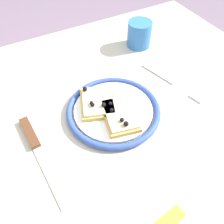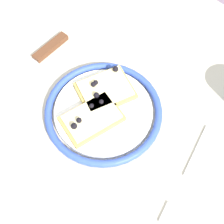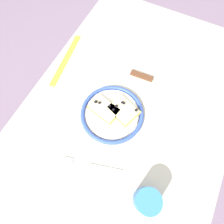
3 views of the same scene
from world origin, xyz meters
TOP-DOWN VIEW (x-y plane):
  - ground_plane at (0.00, 0.00)m, footprint 6.00×6.00m
  - dining_table at (0.00, 0.00)m, footprint 1.10×0.73m
  - plate at (-0.04, 0.05)m, footprint 0.23×0.23m
  - pizza_slice_near at (-0.04, 0.08)m, footprint 0.09×0.12m
  - pizza_slice_far at (-0.02, 0.01)m, footprint 0.11×0.12m
  - knife at (0.15, 0.05)m, footprint 0.03×0.24m
  - fork at (-0.24, 0.03)m, footprint 0.07×0.20m
  - cup at (-0.25, -0.17)m, footprint 0.07×0.07m
  - measuring_tape at (0.09, 0.32)m, footprint 0.27×0.06m

SIDE VIEW (x-z plane):
  - ground_plane at x=0.00m, z-range 0.00..0.00m
  - dining_table at x=0.00m, z-range 0.27..1.04m
  - measuring_tape at x=0.09m, z-range 0.77..0.77m
  - fork at x=-0.24m, z-range 0.77..0.77m
  - knife at x=0.15m, z-range 0.77..0.78m
  - plate at x=-0.04m, z-range 0.77..0.79m
  - pizza_slice_near at x=-0.04m, z-range 0.78..0.80m
  - pizza_slice_far at x=-0.02m, z-range 0.78..0.80m
  - cup at x=-0.25m, z-range 0.77..0.85m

